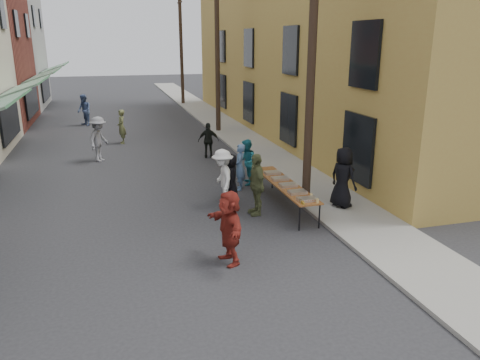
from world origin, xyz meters
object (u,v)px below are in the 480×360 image
serving_table (285,185)px  catering_tray_sausage (307,199)px  utility_pole_mid (217,48)px  utility_pole_far (181,45)px  server (343,177)px  guest_front_c (246,162)px  guest_front_a (231,177)px  utility_pole_near (312,55)px

serving_table → catering_tray_sausage: catering_tray_sausage is taller
utility_pole_mid → utility_pole_far: (0.00, 12.00, 0.00)m
catering_tray_sausage → utility_pole_far: bearing=88.1°
utility_pole_mid → server: bearing=-87.0°
utility_pole_mid → catering_tray_sausage: size_ratio=18.00×
server → guest_front_c: bearing=9.6°
serving_table → server: server is taller
utility_pole_far → guest_front_a: size_ratio=5.90×
utility_pole_far → guest_front_c: utility_pole_far is taller
utility_pole_far → catering_tray_sausage: size_ratio=18.00×
guest_front_a → utility_pole_mid: bearing=173.1°
utility_pole_far → serving_table: 24.67m
guest_front_a → server: server is taller
utility_pole_near → utility_pole_far: size_ratio=1.00×
guest_front_a → guest_front_c: guest_front_c is taller
utility_pole_near → serving_table: 3.91m
utility_pole_far → server: size_ratio=4.93×
utility_pole_far → server: 25.31m
catering_tray_sausage → utility_pole_mid: bearing=86.4°
utility_pole_mid → serving_table: (-0.88, -12.36, -3.79)m
utility_pole_near → serving_table: bearing=-157.6°
utility_pole_mid → server: size_ratio=4.93×
catering_tray_sausage → guest_front_a: guest_front_a is taller
utility_pole_mid → server: utility_pole_mid is taller
utility_pole_near → guest_front_a: bearing=163.9°
guest_front_c → server: server is taller
utility_pole_far → catering_tray_sausage: 26.29m
utility_pole_mid → server: (0.69, -13.06, -3.49)m
catering_tray_sausage → server: (1.58, 0.95, 0.22)m
utility_pole_mid → utility_pole_far: size_ratio=1.00×
utility_pole_near → utility_pole_mid: same height
guest_front_a → server: size_ratio=0.84×
utility_pole_far → catering_tray_sausage: (-0.88, -26.01, -3.71)m
utility_pole_near → catering_tray_sausage: bearing=-113.7°
utility_pole_near → server: bearing=-56.8°
guest_front_c → server: size_ratio=0.89×
utility_pole_near → guest_front_a: (-2.31, 0.67, -3.74)m
server → utility_pole_near: bearing=10.6°
serving_table → guest_front_a: (-1.43, 1.03, 0.05)m
utility_pole_mid → guest_front_c: 10.59m
catering_tray_sausage → guest_front_a: (-1.43, 2.68, -0.03)m
utility_pole_far → serving_table: (-0.88, -24.36, -3.79)m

